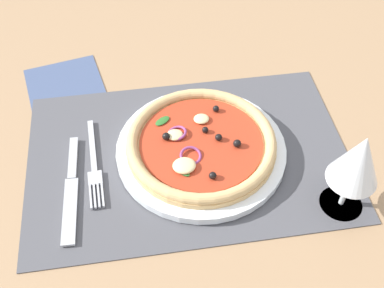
% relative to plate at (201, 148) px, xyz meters
% --- Properties ---
extents(ground_plane, '(1.90, 1.40, 0.02)m').
position_rel_plate_xyz_m(ground_plane, '(0.02, 0.00, -0.02)').
color(ground_plane, '#9E7A56').
extents(placemat, '(0.52, 0.34, 0.00)m').
position_rel_plate_xyz_m(placemat, '(0.02, 0.00, -0.01)').
color(placemat, '#4C4C51').
rests_on(placemat, ground_plane).
extents(plate, '(0.27, 0.27, 0.01)m').
position_rel_plate_xyz_m(plate, '(0.00, 0.00, 0.00)').
color(plate, white).
rests_on(plate, placemat).
extents(pizza, '(0.24, 0.24, 0.03)m').
position_rel_plate_xyz_m(pizza, '(0.00, 0.00, 0.02)').
color(pizza, tan).
rests_on(pizza, plate).
extents(fork, '(0.02, 0.18, 0.00)m').
position_rel_plate_xyz_m(fork, '(0.17, 0.01, -0.00)').
color(fork, '#B2B5BA').
rests_on(fork, placemat).
extents(knife, '(0.02, 0.20, 0.01)m').
position_rel_plate_xyz_m(knife, '(0.21, 0.05, -0.00)').
color(knife, '#B2B5BA').
rests_on(knife, placemat).
extents(wine_glass, '(0.07, 0.07, 0.15)m').
position_rel_plate_xyz_m(wine_glass, '(-0.19, 0.13, 0.09)').
color(wine_glass, silver).
rests_on(wine_glass, ground_plane).
extents(napkin, '(0.16, 0.15, 0.00)m').
position_rel_plate_xyz_m(napkin, '(0.22, -0.21, -0.01)').
color(napkin, '#425175').
rests_on(napkin, ground_plane).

